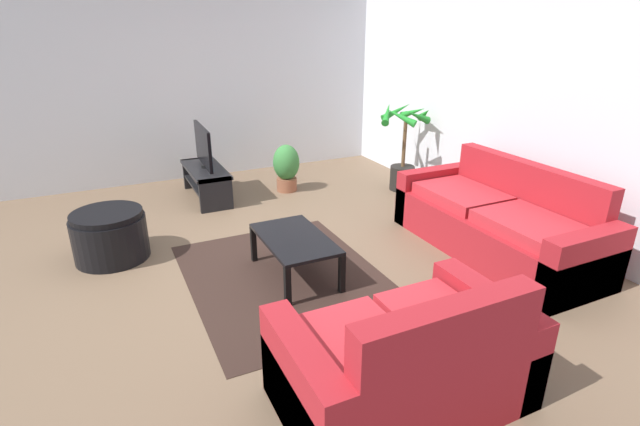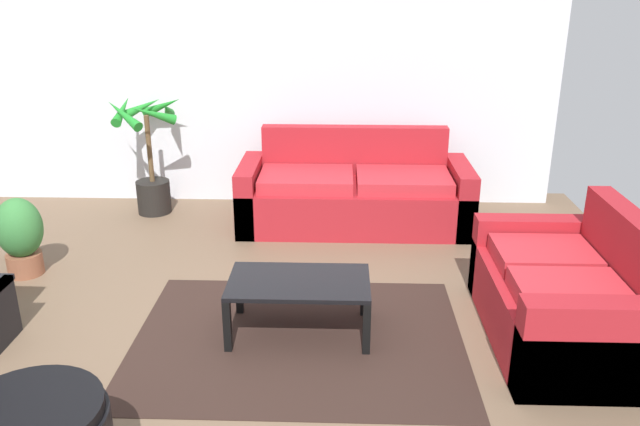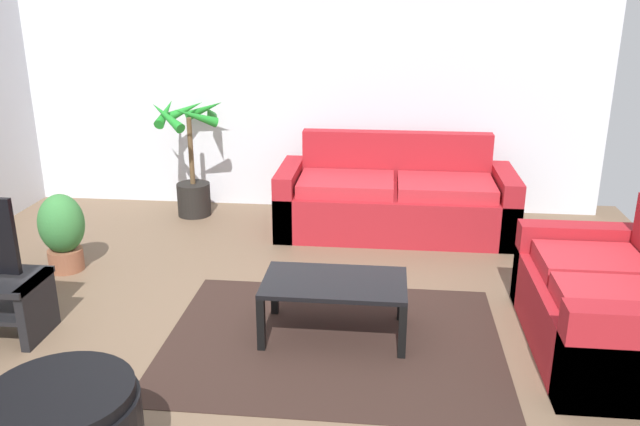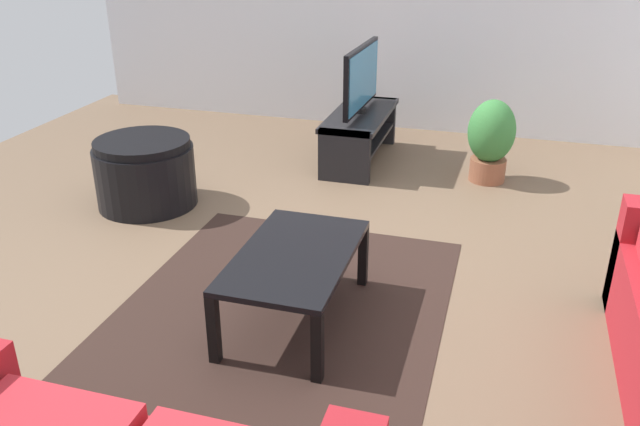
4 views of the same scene
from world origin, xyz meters
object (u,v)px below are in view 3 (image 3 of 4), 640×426
object	(u,v)px
potted_plant_small	(62,230)
potted_palm	(191,164)
couch_loveseat	(612,308)
coffee_table	(335,288)
couch_main	(395,201)

from	to	relation	value
potted_plant_small	potted_palm	bearing A→B (deg)	66.33
couch_loveseat	coffee_table	xyz separation A→B (m)	(-1.76, 0.02, 0.04)
couch_loveseat	couch_main	bearing A→B (deg)	123.30
couch_loveseat	potted_palm	size ratio (longest dim) A/B	1.23
couch_main	potted_plant_small	world-z (taller)	couch_main
couch_loveseat	potted_plant_small	world-z (taller)	couch_loveseat
couch_loveseat	potted_plant_small	bearing A→B (deg)	168.16
potted_plant_small	couch_main	bearing A→B (deg)	24.19
couch_main	potted_palm	size ratio (longest dim) A/B	1.83
couch_main	potted_palm	bearing A→B (deg)	172.60
couch_main	couch_loveseat	xyz separation A→B (m)	(1.35, -2.06, -0.01)
coffee_table	potted_plant_small	distance (m)	2.44
potted_palm	couch_loveseat	bearing A→B (deg)	-34.37
coffee_table	potted_plant_small	bearing A→B (deg)	160.11
couch_main	couch_loveseat	size ratio (longest dim) A/B	1.49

